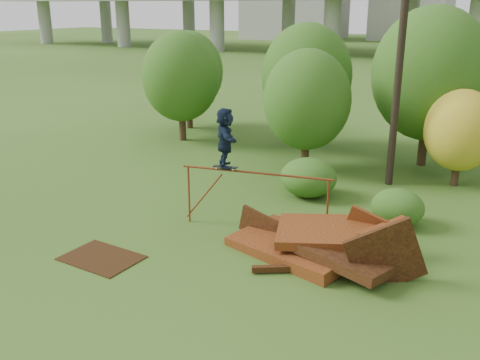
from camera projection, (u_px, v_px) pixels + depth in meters
The scene contains 15 objects.
ground at pixel (231, 260), 14.64m from camera, with size 240.00×240.00×0.00m, color #2D5116.
scrap_pile at pixel (319, 245), 14.64m from camera, with size 5.68×3.33×2.17m.
grind_rail at pixel (256, 185), 16.13m from camera, with size 4.63×0.92×1.89m.
skateboard at pixel (225, 167), 16.26m from camera, with size 0.78×0.34×0.08m.
skater at pixel (225, 138), 15.97m from camera, with size 1.67×0.53×1.81m, color #111D31.
flat_plate at pixel (102, 258), 14.71m from camera, with size 2.08×1.49×0.03m, color black.
tree_0 at pixel (181, 77), 26.64m from camera, with size 3.88×3.88×5.48m.
tree_1 at pixel (307, 76), 25.19m from camera, with size 4.26×4.26×5.92m.
tree_2 at pixel (307, 100), 21.68m from camera, with size 3.57×3.57×5.04m.
tree_3 at pixel (431, 74), 22.11m from camera, with size 4.83×4.83×6.70m.
tree_4 at pixel (461, 131), 20.03m from camera, with size 2.69×2.69×3.72m.
tree_6 at pixel (188, 72), 29.40m from camera, with size 3.84×3.84×5.36m.
shrub_left at pixel (308, 177), 19.30m from camera, with size 2.06×1.90×1.42m, color #1E4412.
shrub_right at pixel (398, 207), 16.80m from camera, with size 1.66×1.52×1.18m, color #1E4412.
utility_pole at pixel (400, 61), 19.37m from camera, with size 1.40×0.28×9.28m.
Camera 1 is at (6.50, -11.53, 6.64)m, focal length 40.00 mm.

